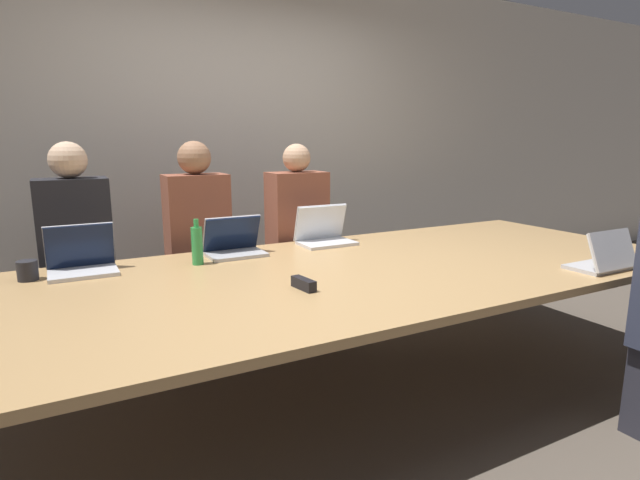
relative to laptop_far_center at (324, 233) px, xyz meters
name	(u,v)px	position (x,y,z in m)	size (l,w,h in m)	color
ground_plane	(350,394)	(-0.19, -0.64, -0.79)	(24.00, 24.00, 0.00)	brown
curtain_wall	(235,139)	(-0.19, 1.16, 0.61)	(12.00, 0.06, 2.80)	beige
conference_table	(351,277)	(-0.19, -0.64, -0.12)	(3.96, 1.59, 0.72)	tan
laptop_far_center	(324,233)	(0.00, 0.00, 0.00)	(0.36, 0.25, 0.25)	silver
person_far_center	(297,244)	(-0.03, 0.33, -0.14)	(0.40, 0.24, 1.37)	#2D2D38
laptop_far_midleft	(234,244)	(-0.63, -0.04, -0.01)	(0.34, 0.24, 0.23)	#B7B7BC
person_far_midleft	(199,249)	(-0.72, 0.43, -0.12)	(0.40, 0.24, 1.39)	#2D2D38
bottle_far_midleft	(197,245)	(-0.88, -0.16, 0.04)	(0.06, 0.06, 0.25)	green
laptop_near_right	(605,258)	(0.96, -1.30, -0.01)	(0.32, 0.22, 0.21)	#B7B7BC
laptop_far_left	(82,259)	(-1.44, -0.06, 0.00)	(0.33, 0.24, 0.25)	silver
person_far_left	(78,262)	(-1.45, 0.44, -0.12)	(0.40, 0.24, 1.38)	#2D2D38
cup_far_left	(27,271)	(-1.68, -0.09, -0.02)	(0.09, 0.09, 0.10)	#232328
stapler	(304,284)	(-0.57, -0.85, -0.05)	(0.06, 0.15, 0.05)	black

